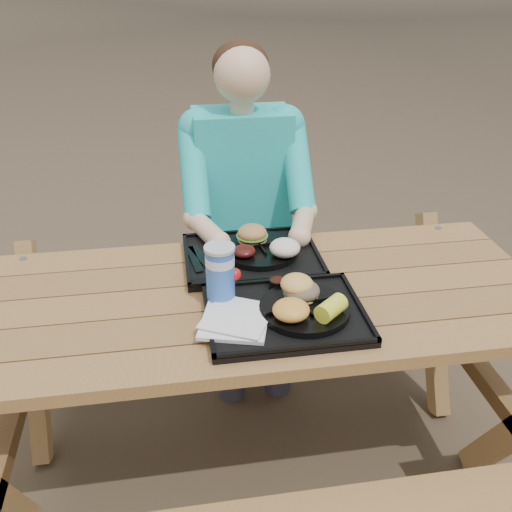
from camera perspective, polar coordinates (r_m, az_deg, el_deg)
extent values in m
plane|color=#999999|center=(2.25, 0.00, -19.99)|extent=(60.00, 60.00, 0.00)
cube|color=black|center=(1.64, 2.92, -5.95)|extent=(0.45, 0.35, 0.02)
cube|color=black|center=(1.93, -0.43, -0.13)|extent=(0.45, 0.35, 0.02)
cylinder|color=black|center=(1.64, 4.87, -5.29)|extent=(0.26, 0.26, 0.02)
cylinder|color=black|center=(1.93, 0.41, 0.60)|extent=(0.26, 0.26, 0.02)
cube|color=white|center=(1.59, -2.15, -6.44)|extent=(0.22, 0.22, 0.02)
cylinder|color=blue|center=(1.65, -3.58, -1.96)|extent=(0.08, 0.08, 0.17)
cylinder|color=black|center=(1.74, 2.16, -2.80)|extent=(0.05, 0.05, 0.03)
cylinder|color=yellow|center=(1.74, 3.81, -2.78)|extent=(0.05, 0.05, 0.03)
ellipsoid|color=#F9AF41|center=(1.57, 3.53, -5.40)|extent=(0.10, 0.10, 0.05)
cube|color=black|center=(1.91, -5.48, -0.13)|extent=(0.08, 0.18, 0.01)
ellipsoid|color=#450F0D|center=(1.87, -1.21, 0.49)|extent=(0.08, 0.08, 0.03)
ellipsoid|color=white|center=(1.87, 2.90, 0.84)|extent=(0.10, 0.10, 0.06)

